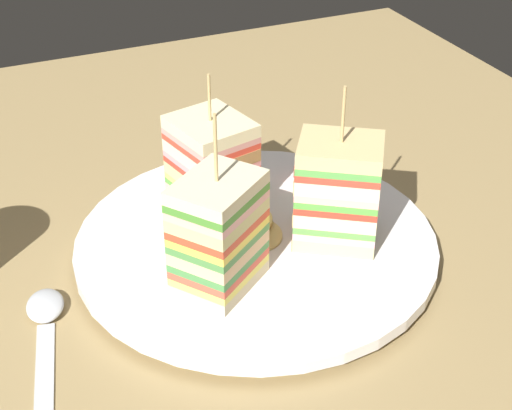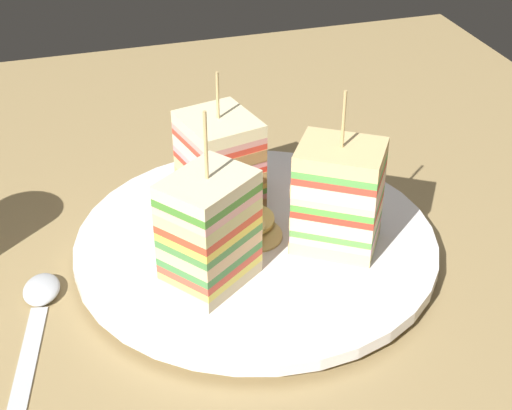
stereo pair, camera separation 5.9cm
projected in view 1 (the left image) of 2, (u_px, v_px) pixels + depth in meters
The scene contains 8 objects.
ground_plane at pixel (256, 265), 61.96cm from camera, with size 92.84×82.12×1.80cm, color #9A8051.
plate at pixel (256, 245), 60.90cm from camera, with size 27.95×27.95×1.74cm.
sandwich_wedge_0 at pixel (338, 192), 58.26cm from camera, with size 7.48×7.83×12.71cm.
sandwich_wedge_1 at pixel (212, 163), 62.62cm from camera, with size 7.17×6.56×11.46cm.
sandwich_wedge_2 at pixel (219, 234), 53.60cm from camera, with size 7.34×7.68×13.35cm.
chip_pile at pixel (239, 220), 60.66cm from camera, with size 7.24×6.75×2.11cm.
salad_garnish at pixel (326, 179), 66.74cm from camera, with size 6.32×6.74×1.23cm.
spoon at pixel (45, 326), 53.93cm from camera, with size 15.45×5.11×1.00cm.
Camera 1 is at (45.27, -19.99, 36.68)cm, focal length 54.94 mm.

